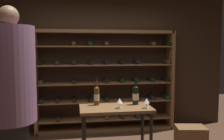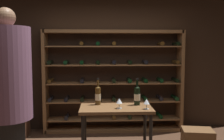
{
  "view_description": "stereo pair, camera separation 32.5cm",
  "coord_description": "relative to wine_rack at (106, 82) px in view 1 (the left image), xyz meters",
  "views": [
    {
      "loc": [
        -0.43,
        -2.91,
        1.63
      ],
      "look_at": [
        0.06,
        0.3,
        1.34
      ],
      "focal_mm": 39.62,
      "sensor_mm": 36.0,
      "label": 1
    },
    {
      "loc": [
        -0.1,
        -2.94,
        1.63
      ],
      "look_at": [
        0.06,
        0.3,
        1.34
      ],
      "focal_mm": 39.62,
      "sensor_mm": 36.0,
      "label": 2
    }
  ],
  "objects": [
    {
      "name": "wine_glass_stemmed_left",
      "position": [
        -0.03,
        -1.58,
        -0.05
      ],
      "size": [
        0.08,
        0.08,
        0.13
      ],
      "color": "silver",
      "rests_on": "tasting_table"
    },
    {
      "name": "tasting_table",
      "position": [
        -0.06,
        -1.5,
        -0.26
      ],
      "size": [
        0.97,
        0.52,
        0.83
      ],
      "color": "brown",
      "rests_on": "ground"
    },
    {
      "name": "wine_crate",
      "position": [
        1.29,
        -0.98,
        -0.81
      ],
      "size": [
        0.53,
        0.42,
        0.33
      ],
      "primitive_type": "cube",
      "rotation": [
        0.0,
        0.0,
        -0.17
      ],
      "color": "brown",
      "rests_on": "ground"
    },
    {
      "name": "wine_bottle_red_label",
      "position": [
        -0.31,
        -1.34,
        -0.01
      ],
      "size": [
        0.08,
        0.08,
        0.37
      ],
      "color": "#4C3314",
      "rests_on": "tasting_table"
    },
    {
      "name": "display_cabinet",
      "position": [
        -1.84,
        -0.25,
        -0.19
      ],
      "size": [
        0.44,
        0.36,
        1.57
      ],
      "primitive_type": "cube",
      "color": "#4C2D1E",
      "rests_on": "ground"
    },
    {
      "name": "wine_bottle_amber_reserve",
      "position": [
        0.24,
        -1.38,
        -0.01
      ],
      "size": [
        0.09,
        0.09,
        0.37
      ],
      "color": "black",
      "rests_on": "tasting_table"
    },
    {
      "name": "back_wall",
      "position": [
        -0.17,
        0.21,
        0.39
      ],
      "size": [
        5.33,
        0.1,
        2.74
      ],
      "primitive_type": "cube",
      "color": "#332319",
      "rests_on": "ground"
    },
    {
      "name": "wine_rack",
      "position": [
        0.0,
        0.0,
        0.0
      ],
      "size": [
        2.69,
        0.32,
        1.97
      ],
      "color": "brown",
      "rests_on": "ground"
    },
    {
      "name": "wine_glass_stemmed_right",
      "position": [
        0.33,
        -1.63,
        -0.05
      ],
      "size": [
        0.08,
        0.08,
        0.13
      ],
      "color": "silver",
      "rests_on": "tasting_table"
    },
    {
      "name": "person_guest_blue_shirt",
      "position": [
        -1.24,
        -2.17,
        0.15
      ],
      "size": [
        0.49,
        0.49,
        2.04
      ],
      "rotation": [
        0.0,
        0.0,
        1.89
      ],
      "color": "black",
      "rests_on": "ground"
    }
  ]
}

